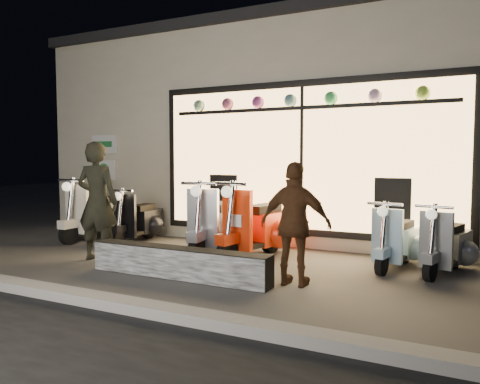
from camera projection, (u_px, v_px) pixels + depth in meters
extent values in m
plane|color=#383533|center=(203.00, 267.00, 6.68)|extent=(40.00, 40.00, 0.00)
cube|color=slate|center=(105.00, 302.00, 4.89)|extent=(40.00, 0.25, 0.12)
cube|color=beige|center=(312.00, 139.00, 11.00)|extent=(10.00, 6.00, 4.00)
cube|color=black|center=(313.00, 48.00, 10.84)|extent=(10.20, 6.20, 0.20)
cube|color=black|center=(303.00, 159.00, 7.98)|extent=(5.45, 0.06, 2.65)
cube|color=#FFBF6B|center=(302.00, 159.00, 7.94)|extent=(5.20, 0.04, 2.40)
cube|color=black|center=(302.00, 108.00, 7.84)|extent=(4.90, 0.06, 0.06)
cube|color=white|center=(104.00, 144.00, 9.89)|extent=(0.65, 0.04, 0.38)
cube|color=white|center=(105.00, 170.00, 9.93)|extent=(0.55, 0.04, 0.42)
cube|color=black|center=(179.00, 263.00, 6.08)|extent=(2.57, 0.28, 0.40)
cylinder|color=black|center=(197.00, 248.00, 7.09)|extent=(0.15, 0.39, 0.38)
cylinder|color=black|center=(224.00, 237.00, 8.14)|extent=(0.18, 0.39, 0.38)
cube|color=#B2B2B7|center=(203.00, 218.00, 7.28)|extent=(0.52, 0.14, 0.92)
cube|color=#B2B2B7|center=(222.00, 224.00, 8.02)|extent=(0.55, 0.83, 0.51)
cube|color=black|center=(219.00, 207.00, 7.89)|extent=(0.38, 0.66, 0.13)
sphere|color=#FFF2CC|center=(196.00, 191.00, 7.02)|extent=(0.19, 0.19, 0.17)
cylinder|color=black|center=(227.00, 252.00, 6.82)|extent=(0.19, 0.40, 0.38)
cylinder|color=black|center=(271.00, 241.00, 7.71)|extent=(0.21, 0.40, 0.38)
cube|color=red|center=(237.00, 220.00, 6.98)|extent=(0.52, 0.18, 0.92)
cube|color=red|center=(267.00, 228.00, 7.61)|extent=(0.62, 0.87, 0.52)
cube|color=black|center=(263.00, 209.00, 7.49)|extent=(0.43, 0.68, 0.14)
sphere|color=#FFF2CC|center=(227.00, 192.00, 6.75)|extent=(0.20, 0.20, 0.17)
cylinder|color=black|center=(119.00, 238.00, 8.18)|extent=(0.12, 0.33, 0.32)
cylinder|color=black|center=(148.00, 230.00, 9.06)|extent=(0.14, 0.33, 0.32)
cube|color=black|center=(125.00, 216.00, 8.34)|extent=(0.44, 0.10, 0.77)
cube|color=black|center=(145.00, 221.00, 8.96)|extent=(0.45, 0.69, 0.43)
cube|color=black|center=(142.00, 208.00, 8.85)|extent=(0.31, 0.55, 0.11)
sphere|color=#FFF2CC|center=(118.00, 196.00, 8.12)|extent=(0.15, 0.15, 0.14)
cylinder|color=black|center=(68.00, 234.00, 8.42)|extent=(0.12, 0.38, 0.37)
cylinder|color=black|center=(110.00, 226.00, 9.41)|extent=(0.14, 0.38, 0.37)
cube|color=beige|center=(77.00, 209.00, 8.59)|extent=(0.51, 0.09, 0.90)
cube|color=beige|center=(106.00, 215.00, 9.29)|extent=(0.48, 0.78, 0.51)
cube|color=black|center=(102.00, 200.00, 9.17)|extent=(0.32, 0.62, 0.13)
sphere|color=#FFF2CC|center=(67.00, 187.00, 8.34)|extent=(0.17, 0.17, 0.17)
cylinder|color=black|center=(382.00, 264.00, 6.19)|extent=(0.14, 0.32, 0.31)
cylinder|color=black|center=(403.00, 253.00, 6.91)|extent=(0.16, 0.32, 0.31)
cube|color=#97BFD6|center=(387.00, 236.00, 6.32)|extent=(0.42, 0.14, 0.74)
cube|color=#97BFD6|center=(402.00, 241.00, 6.83)|extent=(0.49, 0.69, 0.42)
cube|color=black|center=(400.00, 225.00, 6.74)|extent=(0.34, 0.54, 0.11)
sphere|color=#FFF2CC|center=(383.00, 211.00, 6.13)|extent=(0.16, 0.16, 0.14)
cylinder|color=black|center=(430.00, 270.00, 5.89)|extent=(0.17, 0.32, 0.31)
cylinder|color=black|center=(453.00, 258.00, 6.56)|extent=(0.18, 0.32, 0.31)
cube|color=slate|center=(436.00, 240.00, 6.01)|extent=(0.42, 0.17, 0.74)
cube|color=slate|center=(451.00, 246.00, 6.48)|extent=(0.53, 0.71, 0.42)
cube|color=black|center=(450.00, 229.00, 6.40)|extent=(0.38, 0.55, 0.11)
sphere|color=#FFF2CC|center=(431.00, 214.00, 5.83)|extent=(0.17, 0.17, 0.14)
imported|color=black|center=(97.00, 201.00, 7.09)|extent=(0.73, 0.55, 1.81)
imported|color=#52301A|center=(295.00, 224.00, 5.67)|extent=(0.90, 0.39, 1.52)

